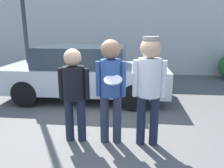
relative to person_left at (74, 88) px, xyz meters
name	(u,v)px	position (x,y,z in m)	size (l,w,h in m)	color
ground_plane	(97,138)	(0.36, 0.08, -0.98)	(56.00, 56.00, 0.00)	#5B5956
storefront_building	(119,25)	(0.36, 5.98, 1.08)	(24.00, 0.22, 4.05)	silver
person_left	(74,88)	(0.00, 0.00, 0.00)	(0.54, 0.37, 1.64)	#1E2338
person_middle_with_frisbee	(111,83)	(0.63, 0.00, 0.10)	(0.50, 0.56, 1.79)	#2D3347
person_right	(149,81)	(1.26, -0.02, 0.15)	(0.54, 0.37, 1.84)	#1E2338
parked_car_near	(85,72)	(-0.36, 2.43, -0.22)	(4.49, 1.95, 1.48)	#B7BABF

